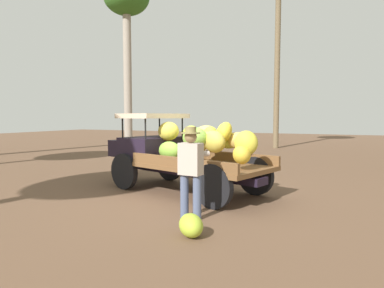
% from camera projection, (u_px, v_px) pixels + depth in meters
% --- Properties ---
extents(ground_plane, '(60.00, 60.00, 0.00)m').
position_uv_depth(ground_plane, '(185.00, 194.00, 8.12)').
color(ground_plane, brown).
extents(truck, '(4.66, 2.78, 1.89)m').
position_uv_depth(truck, '(180.00, 150.00, 8.47)').
color(truck, black).
rests_on(truck, ground).
extents(farmer, '(0.52, 0.47, 1.64)m').
position_uv_depth(farmer, '(191.00, 167.00, 6.12)').
color(farmer, '#4E5B7A').
rests_on(farmer, ground).
extents(loose_banana_bunch, '(0.60, 0.62, 0.37)m').
position_uv_depth(loose_banana_bunch, '(191.00, 225.00, 5.23)').
color(loose_banana_bunch, '#A7C234').
rests_on(loose_banana_bunch, ground).
extents(forest_tree_6, '(2.34, 2.34, 8.80)m').
position_uv_depth(forest_tree_6, '(127.00, 6.00, 17.56)').
color(forest_tree_6, gray).
rests_on(forest_tree_6, ground).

